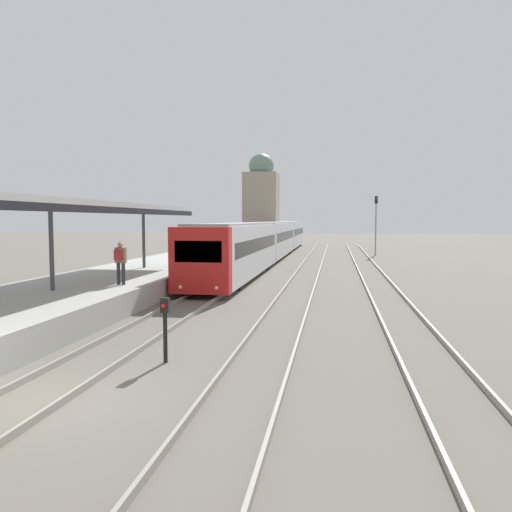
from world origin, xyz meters
name	(u,v)px	position (x,y,z in m)	size (l,w,h in m)	color
ground_plane	(25,404)	(0.00, 0.00, 0.00)	(240.00, 240.00, 0.00)	#666056
track_platform_line	(24,400)	(0.00, 0.00, 0.07)	(1.51, 120.00, 0.15)	gray
track_middle_line	(234,413)	(3.95, 0.00, 0.07)	(1.51, 120.00, 0.15)	gray
track_right_line	(475,428)	(7.89, 0.00, 0.07)	(1.50, 120.00, 0.15)	gray
platform_canopy	(51,204)	(-4.29, 8.14, 3.95)	(4.00, 21.67, 3.20)	beige
person_on_platform	(120,260)	(-2.58, 9.99, 1.87)	(0.40, 0.40, 1.66)	#2D2D33
train_near	(272,238)	(0.00, 36.26, 1.78)	(2.62, 48.71, 3.22)	red
signal_post_near	(165,322)	(1.67, 2.98, 0.98)	(0.20, 0.21, 1.56)	black
signal_mast_far	(376,219)	(9.50, 41.05, 3.52)	(0.28, 0.29, 5.67)	gray
distant_domed_building	(261,204)	(-3.20, 51.53, 5.35)	(4.00, 4.00, 11.34)	gray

